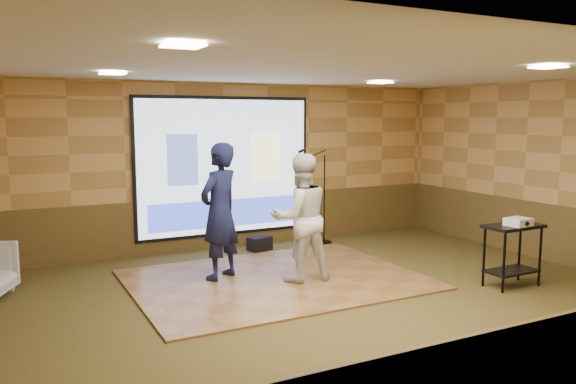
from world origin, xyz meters
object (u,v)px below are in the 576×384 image
player_left (220,211)px  projector (518,222)px  projector_screen (225,168)px  mic_stand (322,217)px  duffel_bag (260,243)px  dance_floor (276,279)px  av_table (513,244)px  player_right (301,218)px

player_left → projector: 4.22m
projector_screen → mic_stand: bearing=-14.2°
duffel_bag → dance_floor: bearing=-106.9°
player_left → duffel_bag: size_ratio=4.97×
player_left → projector: player_left is taller
dance_floor → player_left: size_ratio=2.06×
dance_floor → av_table: (2.87, -1.76, 0.59)m
projector → player_right: bearing=142.3°
mic_stand → projector: bearing=-68.1°
mic_stand → duffel_bag: bearing=-171.9°
dance_floor → player_left: bearing=151.2°
projector → mic_stand: bearing=99.5°
dance_floor → duffel_bag: bearing=73.1°
player_left → av_table: (3.58, -2.16, -0.42)m
projector → duffel_bag: projector is taller
projector → duffel_bag: 4.42m
projector_screen → duffel_bag: (0.46, -0.48, -1.35)m
projector_screen → av_table: size_ratio=3.73×
av_table → duffel_bag: (-2.31, 3.60, -0.48)m
projector_screen → projector: (2.76, -4.16, -0.53)m
duffel_bag → player_left: bearing=-131.4°
dance_floor → player_right: 1.01m
dance_floor → player_right: bearing=-37.0°
projector_screen → player_left: projector_screen is taller
dance_floor → duffel_bag: 1.92m
player_left → av_table: 4.20m
player_left → mic_stand: bearing=179.0°
projector_screen → av_table: (2.76, -4.08, -0.87)m
dance_floor → projector: bearing=-32.8°
player_right → projector: bearing=152.5°
player_right → mic_stand: bearing=-122.3°
projector → mic_stand: size_ratio=0.18×
player_left → mic_stand: size_ratio=1.10×
dance_floor → projector: projector is taller
player_left → av_table: bearing=118.2°
dance_floor → projector_screen: bearing=87.4°
duffel_bag → projector: bearing=-58.0°
dance_floor → player_right: size_ratio=2.23×
player_left → duffel_bag: 2.13m
dance_floor → mic_stand: (1.87, 1.87, 0.48)m
projector_screen → projector: 5.02m
av_table → mic_stand: bearing=105.4°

